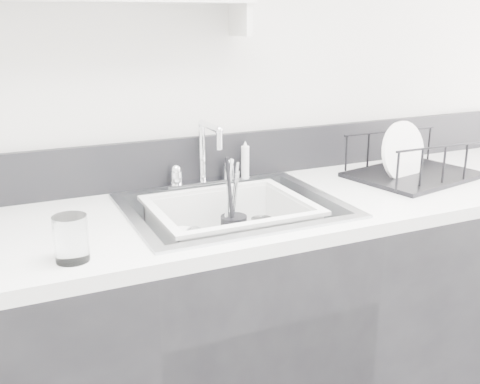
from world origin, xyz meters
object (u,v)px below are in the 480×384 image
sink (233,234)px  wash_tub (230,231)px  counter_run (234,340)px  dish_rack (415,156)px

sink → wash_tub: wash_tub is taller
counter_run → sink: (0.00, 0.00, 0.37)m
counter_run → sink: bearing=0.0°
counter_run → dish_rack: 0.90m
wash_tub → sink: bearing=5.1°
counter_run → dish_rack: bearing=2.8°
counter_run → wash_tub: (-0.01, -0.00, 0.38)m
counter_run → wash_tub: bearing=-174.9°
counter_run → dish_rack: (0.72, 0.04, 0.54)m
dish_rack → wash_tub: bearing=171.0°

